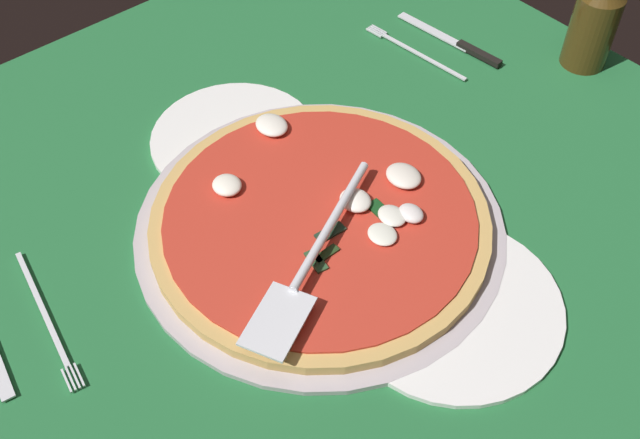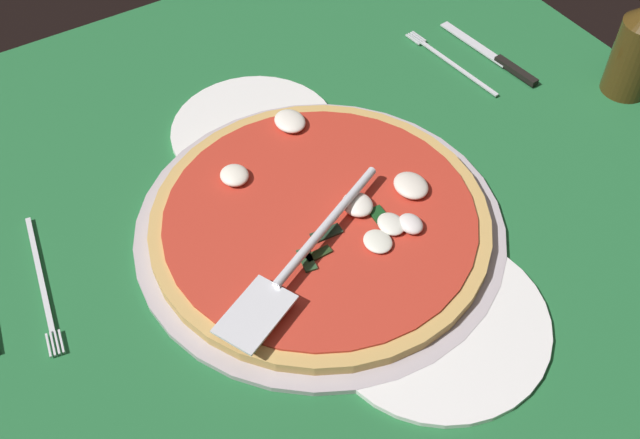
% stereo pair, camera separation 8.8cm
% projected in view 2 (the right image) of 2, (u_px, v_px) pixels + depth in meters
% --- Properties ---
extents(ground_plane, '(1.13, 1.13, 0.01)m').
position_uv_depth(ground_plane, '(324.00, 249.00, 0.88)').
color(ground_plane, '#226735').
extents(checker_pattern, '(1.13, 1.13, 0.00)m').
position_uv_depth(checker_pattern, '(324.00, 247.00, 0.88)').
color(checker_pattern, silver).
rests_on(checker_pattern, ground_plane).
extents(pizza_pan, '(0.44, 0.44, 0.01)m').
position_uv_depth(pizza_pan, '(320.00, 228.00, 0.89)').
color(pizza_pan, '#B7ADB5').
rests_on(pizza_pan, ground_plane).
extents(dinner_plate_left, '(0.24, 0.24, 0.01)m').
position_uv_depth(dinner_plate_left, '(436.00, 321.00, 0.80)').
color(dinner_plate_left, white).
rests_on(dinner_plate_left, ground_plane).
extents(dinner_plate_right, '(0.22, 0.22, 0.01)m').
position_uv_depth(dinner_plate_right, '(254.00, 131.00, 1.00)').
color(dinner_plate_right, white).
rests_on(dinner_plate_right, ground_plane).
extents(pizza, '(0.40, 0.40, 0.03)m').
position_uv_depth(pizza, '(321.00, 219.00, 0.88)').
color(pizza, tan).
rests_on(pizza, pizza_pan).
extents(pizza_server, '(0.15, 0.27, 0.01)m').
position_uv_depth(pizza_server, '(302.00, 256.00, 0.81)').
color(pizza_server, silver).
rests_on(pizza_server, pizza).
extents(place_setting_near, '(0.20, 0.15, 0.01)m').
position_uv_depth(place_setting_near, '(474.00, 63.00, 1.10)').
color(place_setting_near, white).
rests_on(place_setting_near, ground_plane).
extents(place_setting_far, '(0.22, 0.16, 0.01)m').
position_uv_depth(place_setting_far, '(11.00, 282.00, 0.84)').
color(place_setting_far, white).
rests_on(place_setting_far, ground_plane).
extents(beer_bottle, '(0.06, 0.06, 0.21)m').
position_uv_depth(beer_bottle, '(640.00, 45.00, 1.00)').
color(beer_bottle, '#432F11').
rests_on(beer_bottle, ground_plane).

